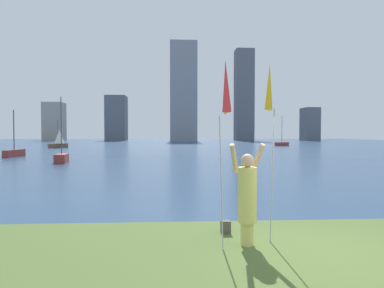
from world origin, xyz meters
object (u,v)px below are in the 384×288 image
(kite_flag_left, at_px, (226,91))
(sailboat_1, at_px, (282,144))
(sailboat_7, at_px, (59,138))
(sailboat_8, at_px, (62,158))
(kite_flag_right, at_px, (269,92))
(bag, at_px, (226,227))
(sailboat_5, at_px, (14,153))
(person, at_px, (247,195))

(kite_flag_left, distance_m, sailboat_1, 53.92)
(kite_flag_left, height_order, sailboat_7, sailboat_7)
(sailboat_8, bearing_deg, kite_flag_right, -61.81)
(bag, distance_m, sailboat_8, 20.52)
(bag, bearing_deg, sailboat_1, 70.80)
(sailboat_7, relative_size, sailboat_8, 0.86)
(kite_flag_right, xyz_separation_m, bag, (-0.80, 0.53, -2.88))
(sailboat_5, height_order, sailboat_7, sailboat_5)
(kite_flag_left, relative_size, bag, 12.92)
(person, height_order, kite_flag_right, kite_flag_right)
(kite_flag_left, relative_size, sailboat_5, 0.82)
(kite_flag_right, height_order, sailboat_8, sailboat_8)
(sailboat_1, bearing_deg, kite_flag_left, -108.94)
(kite_flag_left, distance_m, sailboat_8, 21.78)
(sailboat_1, bearing_deg, sailboat_5, -143.00)
(kite_flag_right, bearing_deg, bag, 146.20)
(person, distance_m, sailboat_7, 48.08)
(sailboat_8, bearing_deg, bag, -63.07)
(person, bearing_deg, sailboat_8, 102.31)
(person, xyz_separation_m, kite_flag_left, (-0.51, -0.52, 1.95))
(person, distance_m, kite_flag_right, 2.12)
(kite_flag_left, distance_m, kite_flag_right, 1.30)
(sailboat_7, bearing_deg, bag, -68.00)
(kite_flag_left, xyz_separation_m, kite_flag_right, (1.01, 0.81, 0.09))
(sailboat_5, bearing_deg, kite_flag_right, -57.12)
(bag, distance_m, sailboat_1, 52.52)
(kite_flag_right, xyz_separation_m, sailboat_8, (-10.09, 18.83, -2.65))
(bag, distance_m, sailboat_5, 29.32)
(kite_flag_right, relative_size, sailboat_8, 0.74)
(kite_flag_left, xyz_separation_m, sailboat_7, (-17.47, 45.11, -1.55))
(kite_flag_right, bearing_deg, sailboat_1, 71.81)
(sailboat_1, bearing_deg, sailboat_7, -170.53)
(person, xyz_separation_m, sailboat_8, (-9.58, 19.11, -0.62))
(sailboat_5, distance_m, sailboat_7, 19.08)
(kite_flag_right, relative_size, sailboat_5, 0.84)
(kite_flag_right, height_order, sailboat_1, sailboat_1)
(sailboat_7, height_order, sailboat_8, sailboat_8)
(sailboat_1, relative_size, sailboat_8, 1.04)
(sailboat_5, xyz_separation_m, sailboat_7, (-2.08, 18.94, 0.99))
(bag, bearing_deg, sailboat_7, 112.00)
(sailboat_5, bearing_deg, sailboat_7, 96.27)
(kite_flag_left, bearing_deg, bag, 80.90)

